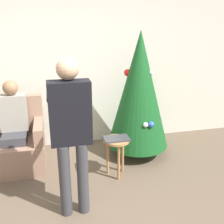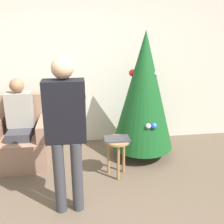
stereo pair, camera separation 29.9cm
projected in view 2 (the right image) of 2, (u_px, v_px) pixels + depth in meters
The scene contains 7 objects.
wall_back at pixel (77, 64), 4.20m from camera, with size 8.00×0.06×2.70m.
christmas_tree at pixel (144, 91), 3.80m from camera, with size 0.92×0.92×1.88m.
armchair at pixel (23, 140), 3.84m from camera, with size 0.76×0.76×0.97m.
person_seated at pixel (19, 119), 3.70m from camera, with size 0.36×0.46×1.24m.
person_standing at pixel (65, 124), 2.64m from camera, with size 0.43×0.57×1.66m.
side_stool at pixel (117, 147), 3.44m from camera, with size 0.35×0.35×0.53m.
laptop at pixel (117, 139), 3.40m from camera, with size 0.33×0.22×0.02m.
Camera 2 is at (-0.02, -2.04, 1.94)m, focal length 42.00 mm.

